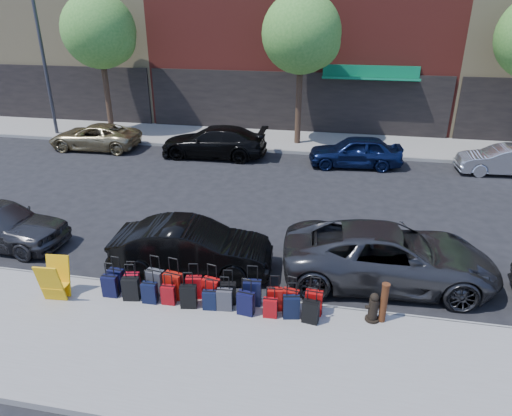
% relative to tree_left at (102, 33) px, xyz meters
% --- Properties ---
extents(ground, '(120.00, 120.00, 0.00)m').
position_rel_tree_left_xyz_m(ground, '(9.86, -9.50, -5.41)').
color(ground, black).
rests_on(ground, ground).
extents(sidewalk_near, '(60.00, 4.00, 0.15)m').
position_rel_tree_left_xyz_m(sidewalk_near, '(9.86, -16.00, -5.34)').
color(sidewalk_near, gray).
rests_on(sidewalk_near, ground).
extents(sidewalk_far, '(60.00, 4.00, 0.15)m').
position_rel_tree_left_xyz_m(sidewalk_far, '(9.86, 0.50, -5.34)').
color(sidewalk_far, gray).
rests_on(sidewalk_far, ground).
extents(curb_near, '(60.00, 0.08, 0.15)m').
position_rel_tree_left_xyz_m(curb_near, '(9.86, -13.98, -5.34)').
color(curb_near, gray).
rests_on(curb_near, ground).
extents(curb_far, '(60.00, 0.08, 0.15)m').
position_rel_tree_left_xyz_m(curb_far, '(9.86, -1.52, -5.34)').
color(curb_far, gray).
rests_on(curb_far, ground).
extents(tree_left, '(3.80, 3.80, 7.27)m').
position_rel_tree_left_xyz_m(tree_left, '(0.00, 0.00, 0.00)').
color(tree_left, black).
rests_on(tree_left, sidewalk_far).
extents(tree_center, '(3.80, 3.80, 7.27)m').
position_rel_tree_left_xyz_m(tree_center, '(10.50, 0.00, 0.00)').
color(tree_center, black).
rests_on(tree_center, sidewalk_far).
extents(streetlight, '(2.59, 0.18, 8.00)m').
position_rel_tree_left_xyz_m(streetlight, '(-2.94, -0.70, -0.75)').
color(streetlight, '#333338').
rests_on(streetlight, sidewalk_far).
extents(suitcase_front_0, '(0.40, 0.24, 0.92)m').
position_rel_tree_left_xyz_m(suitcase_front_0, '(7.38, -14.30, -4.97)').
color(suitcase_front_0, black).
rests_on(suitcase_front_0, sidewalk_near).
extents(suitcase_front_1, '(0.39, 0.26, 0.86)m').
position_rel_tree_left_xyz_m(suitcase_front_1, '(7.82, -14.33, -4.99)').
color(suitcase_front_1, '#9E0A19').
rests_on(suitcase_front_1, sidewalk_near).
extents(suitcase_front_2, '(0.46, 0.30, 1.04)m').
position_rel_tree_left_xyz_m(suitcase_front_2, '(8.41, -14.27, -4.94)').
color(suitcase_front_2, '#3A3A3F').
rests_on(suitcase_front_2, sidewalk_near).
extents(suitcase_front_3, '(0.49, 0.33, 1.08)m').
position_rel_tree_left_xyz_m(suitcase_front_3, '(8.92, -14.35, -4.92)').
color(suitcase_front_3, '#971209').
rests_on(suitcase_front_3, sidewalk_near).
extents(suitcase_front_4, '(0.42, 0.28, 0.93)m').
position_rel_tree_left_xyz_m(suitcase_front_4, '(9.42, -14.26, -4.97)').
color(suitcase_front_4, '#9C0A0E').
rests_on(suitcase_front_4, sidewalk_near).
extents(suitcase_front_5, '(0.45, 0.31, 1.00)m').
position_rel_tree_left_xyz_m(suitcase_front_5, '(9.88, -14.33, -4.95)').
color(suitcase_front_5, '#A90C0A').
rests_on(suitcase_front_5, sidewalk_near).
extents(suitcase_front_6, '(0.40, 0.26, 0.91)m').
position_rel_tree_left_xyz_m(suitcase_front_6, '(10.30, -14.33, -4.98)').
color(suitcase_front_6, black).
rests_on(suitcase_front_6, sidewalk_near).
extents(suitcase_front_7, '(0.45, 0.28, 1.04)m').
position_rel_tree_left_xyz_m(suitcase_front_7, '(10.88, -14.25, -4.94)').
color(suitcase_front_7, black).
rests_on(suitcase_front_7, sidewalk_near).
extents(suitcase_front_8, '(0.40, 0.26, 0.90)m').
position_rel_tree_left_xyz_m(suitcase_front_8, '(11.43, -14.35, -4.98)').
color(suitcase_front_8, '#9F0D0A').
rests_on(suitcase_front_8, sidewalk_near).
extents(suitcase_front_9, '(0.41, 0.27, 0.91)m').
position_rel_tree_left_xyz_m(suitcase_front_9, '(11.82, -14.33, -4.98)').
color(suitcase_front_9, '#920D09').
rests_on(suitcase_front_9, sidewalk_near).
extents(suitcase_front_10, '(0.41, 0.24, 0.96)m').
position_rel_tree_left_xyz_m(suitcase_front_10, '(12.36, -14.33, -4.96)').
color(suitcase_front_10, '#A10A0A').
rests_on(suitcase_front_10, sidewalk_near).
extents(suitcase_back_0, '(0.39, 0.23, 0.90)m').
position_rel_tree_left_xyz_m(suitcase_back_0, '(7.36, -14.59, -4.98)').
color(suitcase_back_0, black).
rests_on(suitcase_back_0, sidewalk_near).
extents(suitcase_back_1, '(0.43, 0.29, 0.96)m').
position_rel_tree_left_xyz_m(suitcase_back_1, '(7.93, -14.63, -4.96)').
color(suitcase_back_1, black).
rests_on(suitcase_back_1, sidewalk_near).
extents(suitcase_back_2, '(0.37, 0.22, 0.86)m').
position_rel_tree_left_xyz_m(suitcase_back_2, '(8.42, -14.66, -4.99)').
color(suitcase_back_2, black).
rests_on(suitcase_back_2, sidewalk_near).
extents(suitcase_back_3, '(0.34, 0.20, 0.79)m').
position_rel_tree_left_xyz_m(suitcase_back_3, '(8.89, -14.62, -5.01)').
color(suitcase_back_3, maroon).
rests_on(suitcase_back_3, sidewalk_near).
extents(suitcase_back_4, '(0.42, 0.29, 0.92)m').
position_rel_tree_left_xyz_m(suitcase_back_4, '(9.41, -14.65, -4.97)').
color(suitcase_back_4, black).
rests_on(suitcase_back_4, sidewalk_near).
extents(suitcase_back_5, '(0.35, 0.23, 0.78)m').
position_rel_tree_left_xyz_m(suitcase_back_5, '(9.92, -14.63, -5.02)').
color(suitcase_back_5, black).
rests_on(suitcase_back_5, sidewalk_near).
extents(suitcase_back_6, '(0.38, 0.24, 0.87)m').
position_rel_tree_left_xyz_m(suitcase_back_6, '(10.28, -14.58, -4.99)').
color(suitcase_back_6, '#37363B').
rests_on(suitcase_back_6, sidewalk_near).
extents(suitcase_back_7, '(0.41, 0.27, 0.92)m').
position_rel_tree_left_xyz_m(suitcase_back_7, '(10.81, -14.65, -4.98)').
color(suitcase_back_7, black).
rests_on(suitcase_back_7, sidewalk_near).
extents(suitcase_back_8, '(0.33, 0.20, 0.77)m').
position_rel_tree_left_xyz_m(suitcase_back_8, '(11.39, -14.64, -5.02)').
color(suitcase_back_8, maroon).
rests_on(suitcase_back_8, sidewalk_near).
extents(suitcase_back_9, '(0.42, 0.29, 0.90)m').
position_rel_tree_left_xyz_m(suitcase_back_9, '(11.86, -14.57, -4.98)').
color(suitcase_back_9, black).
rests_on(suitcase_back_9, sidewalk_near).
extents(suitcase_back_10, '(0.40, 0.27, 0.88)m').
position_rel_tree_left_xyz_m(suitcase_back_10, '(12.32, -14.66, -4.99)').
color(suitcase_back_10, black).
rests_on(suitcase_back_10, sidewalk_near).
extents(fire_hydrant, '(0.37, 0.33, 0.73)m').
position_rel_tree_left_xyz_m(fire_hydrant, '(13.71, -14.32, -4.93)').
color(fire_hydrant, black).
rests_on(fire_hydrant, sidewalk_near).
extents(bollard, '(0.18, 0.18, 1.00)m').
position_rel_tree_left_xyz_m(bollard, '(13.92, -14.31, -4.75)').
color(bollard, '#38190C').
rests_on(bollard, sidewalk_near).
extents(display_rack, '(0.63, 0.69, 1.05)m').
position_rel_tree_left_xyz_m(display_rack, '(6.10, -14.94, -4.74)').
color(display_rack, '#F1AE0D').
rests_on(display_rack, sidewalk_near).
extents(car_near_1, '(4.47, 1.90, 1.43)m').
position_rel_tree_left_xyz_m(car_near_1, '(8.91, -12.85, -4.70)').
color(car_near_1, black).
rests_on(car_near_1, ground).
extents(car_near_2, '(5.68, 2.90, 1.54)m').
position_rel_tree_left_xyz_m(car_near_2, '(14.15, -12.32, -4.64)').
color(car_near_2, '#37373A').
rests_on(car_near_2, ground).
extents(car_far_0, '(4.61, 2.24, 1.26)m').
position_rel_tree_left_xyz_m(car_far_0, '(0.29, -2.59, -4.78)').
color(car_far_0, tan).
rests_on(car_far_0, ground).
extents(car_far_1, '(5.14, 2.20, 1.48)m').
position_rel_tree_left_xyz_m(car_far_1, '(6.62, -2.70, -4.67)').
color(car_far_1, black).
rests_on(car_far_1, ground).
extents(car_far_2, '(4.29, 2.07, 1.41)m').
position_rel_tree_left_xyz_m(car_far_2, '(13.30, -2.88, -4.71)').
color(car_far_2, '#0D173B').
rests_on(car_far_2, ground).
extents(car_far_3, '(3.89, 1.58, 1.25)m').
position_rel_tree_left_xyz_m(car_far_3, '(19.61, -2.66, -4.78)').
color(car_far_3, silver).
rests_on(car_far_3, ground).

